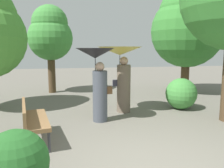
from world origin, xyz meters
TOP-DOWN VIEW (x-y plane):
  - person_left at (-0.49, 2.75)m, footprint 1.02×1.02m
  - person_right at (0.35, 3.55)m, footprint 1.36×1.36m
  - park_bench at (-2.02, 1.61)m, footprint 0.75×1.56m
  - tree_near_left at (-1.94, 7.26)m, footprint 1.92×1.92m
  - tree_near_right at (3.82, 6.04)m, footprint 3.07×3.07m
  - bush_path_left at (-2.00, -0.23)m, footprint 0.90×0.90m
  - bush_behind_bench at (2.34, 3.51)m, footprint 1.01×1.01m

SIDE VIEW (x-z plane):
  - bush_path_left at x=-2.00m, z-range 0.00..0.90m
  - bush_behind_bench at x=2.34m, z-range 0.00..1.01m
  - park_bench at x=-2.02m, z-range 0.10..0.93m
  - person_left at x=-0.49m, z-range 0.36..2.33m
  - person_right at x=0.35m, z-range 0.47..2.48m
  - tree_near_left at x=-1.94m, z-range 0.68..4.48m
  - tree_near_right at x=3.82m, z-range 0.59..5.20m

